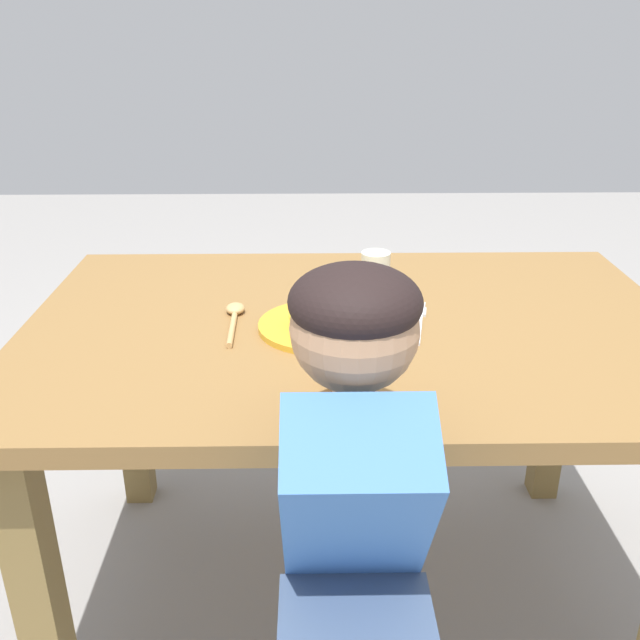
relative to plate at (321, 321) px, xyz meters
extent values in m
plane|color=gray|center=(0.07, 0.04, -0.72)|extent=(8.00, 8.00, 0.00)
cube|color=olive|center=(0.07, 0.04, -0.04)|extent=(1.34, 0.88, 0.04)
cube|color=olive|center=(-0.51, -0.31, -0.39)|extent=(0.07, 0.07, 0.66)
cube|color=olive|center=(-0.51, 0.39, -0.39)|extent=(0.07, 0.07, 0.66)
cube|color=olive|center=(0.65, 0.39, -0.39)|extent=(0.07, 0.07, 0.66)
cylinder|color=gold|center=(0.00, 0.00, -0.01)|extent=(0.25, 0.25, 0.01)
ellipsoid|color=yellow|center=(-0.02, -0.01, 0.02)|extent=(0.09, 0.09, 0.05)
ellipsoid|color=red|center=(0.05, 0.00, 0.01)|extent=(0.05, 0.04, 0.02)
ellipsoid|color=red|center=(0.07, 0.03, 0.01)|extent=(0.04, 0.04, 0.02)
ellipsoid|color=red|center=(0.05, 0.04, 0.00)|extent=(0.02, 0.03, 0.02)
ellipsoid|color=silver|center=(0.04, 0.01, 0.01)|extent=(0.06, 0.05, 0.03)
cube|color=silver|center=(0.19, -0.01, -0.01)|extent=(0.04, 0.14, 0.01)
cube|color=silver|center=(0.21, 0.08, -0.01)|extent=(0.04, 0.04, 0.01)
cylinder|color=silver|center=(0.22, 0.11, -0.01)|extent=(0.01, 0.03, 0.00)
cylinder|color=silver|center=(0.21, 0.11, -0.01)|extent=(0.01, 0.03, 0.00)
cylinder|color=silver|center=(0.20, 0.12, -0.01)|extent=(0.01, 0.03, 0.00)
cylinder|color=tan|center=(-0.17, -0.01, -0.01)|extent=(0.02, 0.15, 0.01)
ellipsoid|color=tan|center=(-0.18, 0.09, -0.01)|extent=(0.04, 0.05, 0.02)
cylinder|color=silver|center=(0.13, 0.20, 0.03)|extent=(0.06, 0.06, 0.09)
cube|color=#3F72BF|center=(0.04, -0.47, -0.05)|extent=(0.20, 0.27, 0.34)
sphere|color=tan|center=(0.04, -0.40, 0.17)|extent=(0.18, 0.18, 0.18)
ellipsoid|color=black|center=(0.04, -0.40, 0.21)|extent=(0.18, 0.18, 0.10)
cylinder|color=tan|center=(0.04, -0.29, 0.01)|extent=(0.05, 0.23, 0.05)
camera|label=1|loc=(-0.02, -1.26, 0.56)|focal=39.22mm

